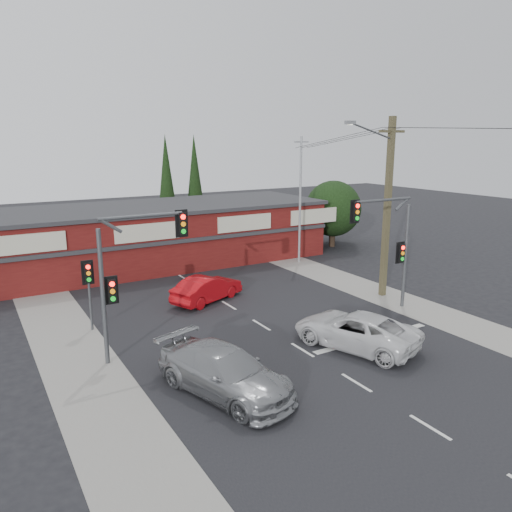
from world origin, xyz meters
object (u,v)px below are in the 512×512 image
white_suv (355,330)px  red_sedan (207,288)px  shop_building (144,235)px  utility_pole (386,202)px  silver_suv (225,372)px

white_suv → red_sedan: size_ratio=1.25×
shop_building → utility_pole: bearing=-56.2°
white_suv → red_sedan: bearing=-92.4°
red_sedan → shop_building: shop_building is taller
white_suv → shop_building: size_ratio=0.20×
silver_suv → red_sedan: 10.45m
silver_suv → red_sedan: size_ratio=1.28×
red_sedan → utility_pole: (9.03, -4.17, 4.67)m
white_suv → red_sedan: (-2.86, 8.94, -0.04)m
white_suv → utility_pole: size_ratio=0.55×
white_suv → utility_pole: utility_pole is taller
silver_suv → white_suv: bearing=-10.3°
silver_suv → shop_building: bearing=62.9°
silver_suv → utility_pole: utility_pole is taller
utility_pole → silver_suv: bearing=-156.7°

